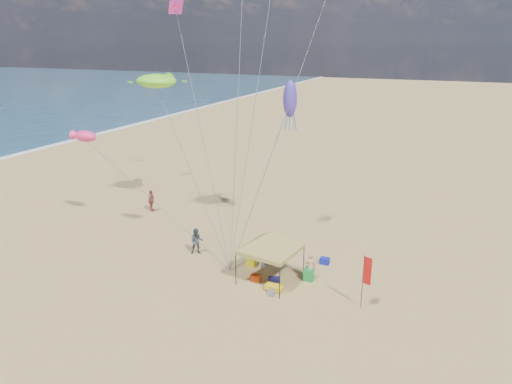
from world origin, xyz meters
TOP-DOWN VIEW (x-y plane):
  - ground at (0.00, 0.00)m, footprint 280.00×280.00m
  - canopy_tent at (1.99, 0.33)m, footprint 5.30×5.30m
  - feather_flag at (7.17, -0.40)m, footprint 0.41×0.15m
  - cooler_red at (1.29, -0.01)m, footprint 0.54×0.38m
  - cooler_blue at (4.15, 3.46)m, footprint 0.54×0.38m
  - bag_navy at (2.24, 0.25)m, footprint 0.69×0.54m
  - bag_orange at (0.66, 3.31)m, footprint 0.54×0.69m
  - chair_green at (3.88, 1.25)m, footprint 0.50×0.50m
  - chair_yellow at (0.32, 1.57)m, footprint 0.50×0.50m
  - crate_grey at (2.61, -1.08)m, footprint 0.34×0.30m
  - beach_cart at (2.57, -0.55)m, footprint 0.90×0.50m
  - person_near_a at (3.93, 1.30)m, footprint 0.71×0.66m
  - person_near_b at (-3.35, 1.71)m, footprint 0.99×0.92m
  - person_near_c at (1.03, 1.67)m, footprint 1.35×1.02m
  - person_far_a at (-10.30, 6.85)m, footprint 0.60×1.04m
  - turtle_kite at (-9.07, 6.75)m, footprint 3.39×2.97m
  - fish_kite at (-11.96, 2.58)m, footprint 1.87×1.41m
  - squid_kite at (0.71, 6.56)m, footprint 1.09×1.09m
  - stunt_kite_pink at (-11.09, 12.83)m, footprint 1.07×1.23m

SIDE VIEW (x-z plane):
  - ground at x=0.00m, z-range 0.00..0.00m
  - crate_grey at x=2.61m, z-range 0.00..0.28m
  - bag_navy at x=2.24m, z-range 0.00..0.36m
  - bag_orange at x=0.66m, z-range 0.00..0.36m
  - cooler_red at x=1.29m, z-range 0.00..0.38m
  - cooler_blue at x=4.15m, z-range 0.00..0.38m
  - beach_cart at x=2.57m, z-range 0.08..0.32m
  - chair_green at x=3.88m, z-range 0.00..0.70m
  - chair_yellow at x=0.32m, z-range 0.00..0.70m
  - person_near_a at x=3.93m, z-range 0.00..1.62m
  - person_near_b at x=-3.35m, z-range 0.00..1.63m
  - person_far_a at x=-10.30m, z-range 0.00..1.66m
  - person_near_c at x=1.03m, z-range 0.00..1.86m
  - feather_flag at x=7.17m, z-range 0.48..3.27m
  - canopy_tent at x=1.99m, z-range 1.10..4.41m
  - fish_kite at x=-11.96m, z-range 6.04..6.79m
  - squid_kite at x=0.71m, z-range 7.85..10.10m
  - turtle_kite at x=-9.07m, z-range 9.22..10.19m
  - stunt_kite_pink at x=-11.09m, z-range 14.31..15.36m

